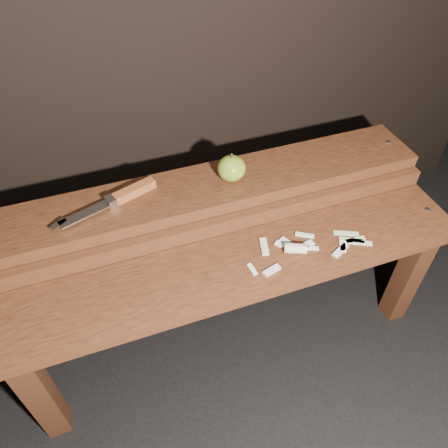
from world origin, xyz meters
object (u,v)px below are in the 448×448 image
object	(u,v)px
apple	(232,168)
bench_front_tier	(240,282)
knife	(122,196)
bench_rear_tier	(211,208)

from	to	relation	value
apple	bench_front_tier	bearing A→B (deg)	-104.78
apple	knife	xyz separation A→B (m)	(-0.29, 0.01, -0.02)
bench_front_tier	bench_rear_tier	size ratio (longest dim) A/B	1.00
bench_rear_tier	knife	distance (m)	0.25
bench_rear_tier	knife	xyz separation A→B (m)	(-0.23, 0.02, 0.10)
bench_rear_tier	knife	bearing A→B (deg)	175.55
bench_front_tier	knife	distance (m)	0.37
bench_rear_tier	knife	size ratio (longest dim) A/B	4.35
bench_front_tier	apple	xyz separation A→B (m)	(0.06, 0.23, 0.18)
bench_rear_tier	knife	world-z (taller)	knife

